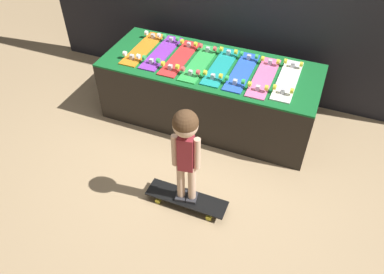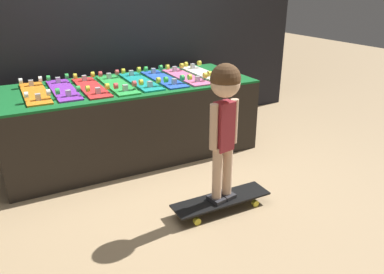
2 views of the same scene
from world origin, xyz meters
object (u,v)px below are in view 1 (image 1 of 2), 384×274
(skateboard_green_on_rack, at_px, (199,62))
(skateboard_teal_on_rack, at_px, (221,66))
(skateboard_blue_on_rack, at_px, (242,71))
(skateboard_white_on_rack, at_px, (288,79))
(skateboard_red_on_rack, at_px, (180,57))
(skateboard_pink_on_rack, at_px, (264,76))
(skateboard_purple_on_rack, at_px, (162,52))
(skateboard_orange_on_rack, at_px, (143,48))
(child, at_px, (186,142))
(skateboard_on_floor, at_px, (187,199))

(skateboard_green_on_rack, height_order, skateboard_teal_on_rack, same)
(skateboard_blue_on_rack, relative_size, skateboard_white_on_rack, 1.00)
(skateboard_red_on_rack, height_order, skateboard_pink_on_rack, same)
(skateboard_purple_on_rack, xyz_separation_m, skateboard_teal_on_rack, (0.70, -0.03, 0.00))
(skateboard_orange_on_rack, distance_m, child, 1.69)
(skateboard_red_on_rack, bearing_deg, skateboard_on_floor, -64.66)
(skateboard_teal_on_rack, relative_size, skateboard_white_on_rack, 1.00)
(skateboard_teal_on_rack, relative_size, skateboard_pink_on_rack, 1.00)
(skateboard_teal_on_rack, relative_size, skateboard_on_floor, 1.01)
(skateboard_teal_on_rack, bearing_deg, child, -83.91)
(skateboard_orange_on_rack, xyz_separation_m, skateboard_pink_on_rack, (1.40, -0.05, 0.00))
(skateboard_pink_on_rack, xyz_separation_m, child, (-0.33, -1.25, 0.07))
(skateboard_white_on_rack, height_order, child, child)
(skateboard_orange_on_rack, distance_m, skateboard_on_floor, 1.81)
(skateboard_purple_on_rack, height_order, skateboard_green_on_rack, same)
(skateboard_pink_on_rack, distance_m, skateboard_white_on_rack, 0.24)
(skateboard_pink_on_rack, distance_m, child, 1.30)
(skateboard_white_on_rack, xyz_separation_m, child, (-0.56, -1.29, 0.07))
(skateboard_orange_on_rack, height_order, skateboard_red_on_rack, same)
(skateboard_teal_on_rack, bearing_deg, skateboard_purple_on_rack, 177.71)
(skateboard_purple_on_rack, height_order, skateboard_red_on_rack, same)
(skateboard_green_on_rack, height_order, child, child)
(skateboard_pink_on_rack, height_order, child, child)
(skateboard_pink_on_rack, bearing_deg, skateboard_green_on_rack, 179.61)
(child, bearing_deg, skateboard_pink_on_rack, 64.91)
(skateboard_orange_on_rack, distance_m, skateboard_blue_on_rack, 1.17)
(skateboard_orange_on_rack, bearing_deg, skateboard_red_on_rack, -3.81)
(skateboard_teal_on_rack, xyz_separation_m, skateboard_pink_on_rack, (0.47, -0.03, 0.00))
(child, bearing_deg, skateboard_orange_on_rack, 119.03)
(skateboard_red_on_rack, bearing_deg, skateboard_green_on_rack, -4.10)
(skateboard_purple_on_rack, bearing_deg, skateboard_red_on_rack, -7.70)
(skateboard_green_on_rack, relative_size, skateboard_on_floor, 1.01)
(skateboard_purple_on_rack, relative_size, skateboard_on_floor, 1.01)
(skateboard_orange_on_rack, distance_m, skateboard_white_on_rack, 1.64)
(skateboard_teal_on_rack, height_order, skateboard_pink_on_rack, same)
(skateboard_purple_on_rack, bearing_deg, skateboard_white_on_rack, -0.55)
(skateboard_pink_on_rack, bearing_deg, skateboard_purple_on_rack, 177.40)
(skateboard_blue_on_rack, xyz_separation_m, skateboard_white_on_rack, (0.47, 0.03, 0.00))
(skateboard_teal_on_rack, distance_m, skateboard_white_on_rack, 0.70)
(skateboard_blue_on_rack, distance_m, skateboard_white_on_rack, 0.47)
(skateboard_green_on_rack, bearing_deg, skateboard_pink_on_rack, -0.39)
(skateboard_orange_on_rack, relative_size, skateboard_white_on_rack, 1.00)
(skateboard_teal_on_rack, relative_size, skateboard_blue_on_rack, 1.00)
(skateboard_purple_on_rack, height_order, skateboard_on_floor, skateboard_purple_on_rack)
(skateboard_orange_on_rack, height_order, skateboard_teal_on_rack, same)
(skateboard_on_floor, height_order, child, child)
(skateboard_red_on_rack, xyz_separation_m, skateboard_teal_on_rack, (0.47, 0.00, 0.00))
(skateboard_green_on_rack, height_order, skateboard_pink_on_rack, same)
(skateboard_orange_on_rack, bearing_deg, skateboard_blue_on_rack, -1.86)
(skateboard_teal_on_rack, xyz_separation_m, skateboard_on_floor, (0.14, -1.28, -0.65))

